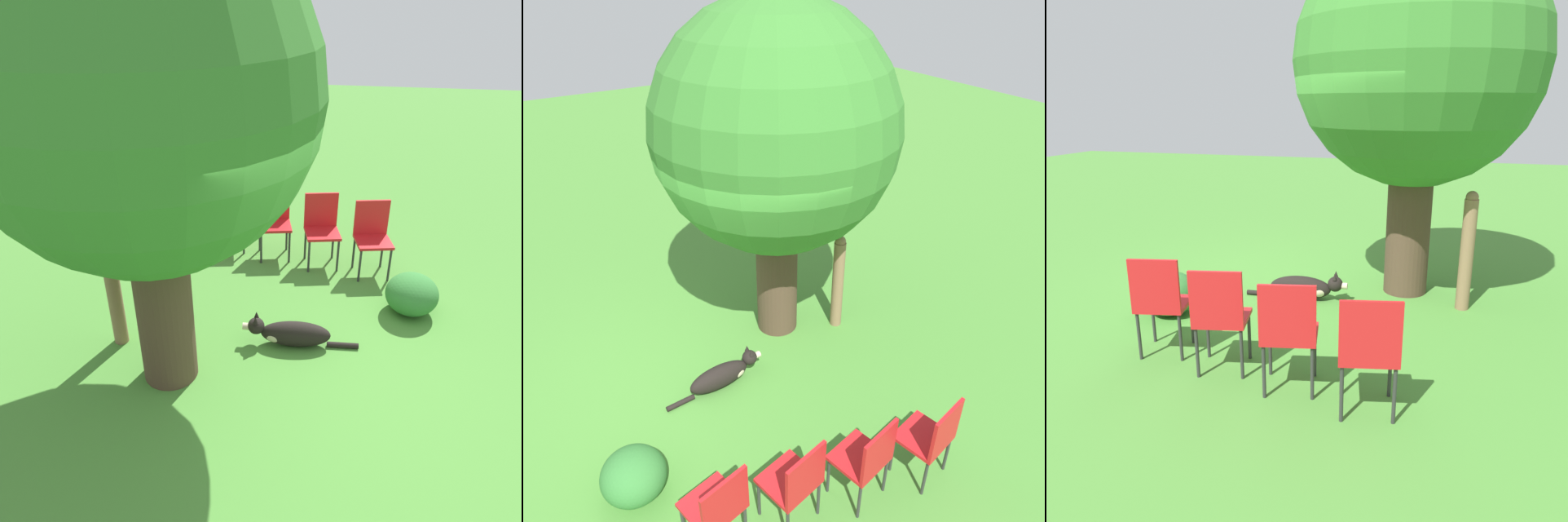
% 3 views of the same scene
% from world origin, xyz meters
% --- Properties ---
extents(ground_plane, '(30.00, 30.00, 0.00)m').
position_xyz_m(ground_plane, '(0.00, 0.00, 0.00)').
color(ground_plane, '#478433').
extents(oak_tree, '(2.75, 2.75, 4.05)m').
position_xyz_m(oak_tree, '(-0.14, 1.25, 2.64)').
color(oak_tree, '#4C3828').
rests_on(oak_tree, ground_plane).
extents(dog, '(0.28, 1.23, 0.36)m').
position_xyz_m(dog, '(0.48, 0.14, 0.15)').
color(dog, black).
rests_on(dog, ground_plane).
extents(fence_post, '(0.15, 0.15, 1.34)m').
position_xyz_m(fence_post, '(0.26, 1.93, 0.68)').
color(fence_post, '#846647').
rests_on(fence_post, ground_plane).
extents(red_chair_0, '(0.50, 0.52, 0.96)m').
position_xyz_m(red_chair_0, '(2.18, -0.72, 0.56)').
color(red_chair_0, red).
rests_on(red_chair_0, ground_plane).
extents(red_chair_1, '(0.50, 0.52, 0.96)m').
position_xyz_m(red_chair_1, '(2.32, -0.07, 0.56)').
color(red_chair_1, red).
rests_on(red_chair_1, ground_plane).
extents(red_chair_2, '(0.50, 0.52, 0.96)m').
position_xyz_m(red_chair_2, '(2.46, 0.58, 0.56)').
color(red_chair_2, red).
rests_on(red_chair_2, ground_plane).
extents(red_chair_3, '(0.50, 0.52, 0.96)m').
position_xyz_m(red_chair_3, '(2.60, 1.24, 0.56)').
color(red_chair_3, red).
rests_on(red_chair_3, ground_plane).
extents(low_shrub, '(0.60, 0.60, 0.48)m').
position_xyz_m(low_shrub, '(1.30, -1.17, 0.24)').
color(low_shrub, '#337533').
rests_on(low_shrub, ground_plane).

